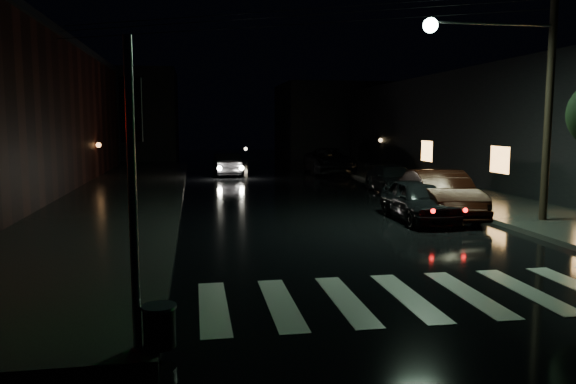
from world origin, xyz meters
name	(u,v)px	position (x,y,z in m)	size (l,w,h in m)	color
ground	(285,313)	(0.00, 0.00, 0.00)	(120.00, 120.00, 0.00)	black
sidewalk_left	(106,202)	(-5.00, 14.00, 0.07)	(6.00, 44.00, 0.15)	#282826
sidewalk_right	(457,194)	(10.00, 14.00, 0.07)	(4.00, 44.00, 0.15)	#282826
building_right	(548,127)	(17.00, 18.00, 3.00)	(10.00, 40.00, 6.00)	black
building_far_left	(99,115)	(-10.00, 45.00, 4.00)	(14.00, 10.00, 8.00)	black
building_far_right	(352,120)	(14.00, 45.00, 3.50)	(14.00, 10.00, 7.00)	black
crosswalk	(438,295)	(3.00, 0.50, 0.01)	(9.00, 3.00, 0.01)	beige
signal_pole_corner	(147,248)	(-2.14, -1.46, 1.54)	(0.68, 0.61, 4.20)	slate
utility_pole	(531,78)	(8.83, 7.00, 4.60)	(4.92, 0.44, 8.00)	black
parked_car_a	(418,200)	(5.80, 8.26, 0.69)	(1.63, 4.05, 1.38)	black
parked_car_b	(440,194)	(6.82, 8.82, 0.80)	(1.70, 4.88, 1.61)	black
parked_car_c	(393,179)	(7.60, 15.52, 0.64)	(1.78, 4.39, 1.27)	black
parked_car_d	(329,161)	(7.13, 26.07, 0.81)	(2.68, 5.81, 1.61)	black
oncoming_car	(227,164)	(0.50, 25.64, 0.69)	(1.47, 4.21, 1.39)	black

